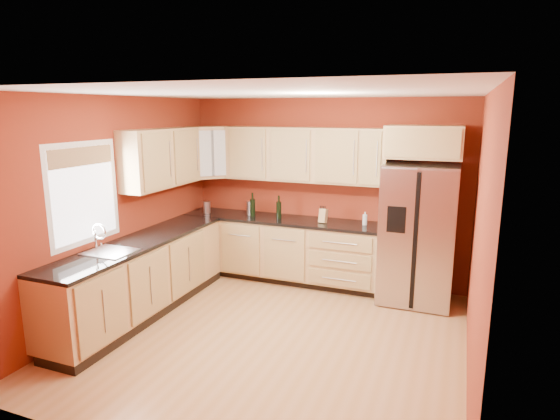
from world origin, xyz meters
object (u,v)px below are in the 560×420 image
at_px(canister_left, 251,208).
at_px(knife_block, 323,216).
at_px(refrigerator, 418,234).
at_px(wine_bottle_a, 279,207).
at_px(soap_dispenser, 365,218).

xyz_separation_m(canister_left, knife_block, (1.13, -0.08, -0.01)).
distance_m(refrigerator, canister_left, 2.40).
height_order(refrigerator, knife_block, refrigerator).
xyz_separation_m(refrigerator, wine_bottle_a, (-1.92, 0.06, 0.20)).
bearing_deg(wine_bottle_a, refrigerator, -1.64).
bearing_deg(canister_left, soap_dispenser, -0.16).
distance_m(refrigerator, wine_bottle_a, 1.94).
relative_size(refrigerator, canister_left, 8.68).
bearing_deg(soap_dispenser, knife_block, -172.24).
bearing_deg(wine_bottle_a, canister_left, 172.29).
relative_size(refrigerator, wine_bottle_a, 5.38).
xyz_separation_m(knife_block, soap_dispenser, (0.56, 0.08, -0.01)).
height_order(wine_bottle_a, soap_dispenser, wine_bottle_a).
height_order(wine_bottle_a, knife_block, wine_bottle_a).
bearing_deg(refrigerator, wine_bottle_a, 178.36).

